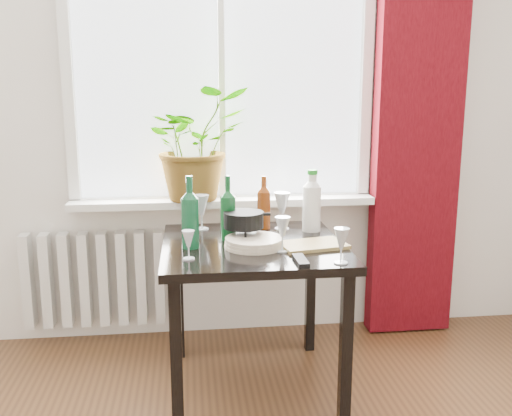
{
  "coord_description": "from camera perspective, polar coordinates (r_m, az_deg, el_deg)",
  "views": [
    {
      "loc": [
        -0.2,
        -1.04,
        1.46
      ],
      "look_at": [
        0.12,
        1.55,
        0.91
      ],
      "focal_mm": 40.0,
      "sensor_mm": 36.0,
      "label": 1
    }
  ],
  "objects": [
    {
      "name": "wineglass_far_right",
      "position": [
        2.41,
        8.52,
        -3.72
      ],
      "size": [
        0.08,
        0.08,
        0.16
      ],
      "primitive_type": null,
      "rotation": [
        0.0,
        0.0,
        -0.27
      ],
      "color": "#B6BDC5",
      "rests_on": "table"
    },
    {
      "name": "cleaning_bottle",
      "position": [
        2.92,
        5.61,
        0.83
      ],
      "size": [
        0.09,
        0.09,
        0.33
      ],
      "primitive_type": null,
      "rotation": [
        0.0,
        0.0,
        0.01
      ],
      "color": "silver",
      "rests_on": "table"
    },
    {
      "name": "curtain",
      "position": [
        3.43,
        15.9,
        8.72
      ],
      "size": [
        0.5,
        0.12,
        2.56
      ],
      "color": "#3C050B",
      "rests_on": "ground"
    },
    {
      "name": "wineglass_front_left",
      "position": [
        2.46,
        -6.76,
        -3.67
      ],
      "size": [
        0.07,
        0.07,
        0.13
      ],
      "primitive_type": null,
      "rotation": [
        0.0,
        0.0,
        -0.32
      ],
      "color": "silver",
      "rests_on": "table"
    },
    {
      "name": "radiator",
      "position": [
        3.45,
        -15.84,
        -6.83
      ],
      "size": [
        0.8,
        0.1,
        0.55
      ],
      "color": "silver",
      "rests_on": "ground"
    },
    {
      "name": "cutting_board",
      "position": [
        2.66,
        5.7,
        -3.69
      ],
      "size": [
        0.33,
        0.25,
        0.02
      ],
      "primitive_type": "cube",
      "rotation": [
        0.0,
        0.0,
        0.2
      ],
      "color": "olive",
      "rests_on": "table"
    },
    {
      "name": "wineglass_back_center",
      "position": [
        2.95,
        2.6,
        -0.24
      ],
      "size": [
        0.11,
        0.11,
        0.2
      ],
      "primitive_type": null,
      "rotation": [
        0.0,
        0.0,
        0.43
      ],
      "color": "silver",
      "rests_on": "table"
    },
    {
      "name": "tv_remote",
      "position": [
        2.42,
        4.49,
        -5.24
      ],
      "size": [
        0.05,
        0.16,
        0.02
      ],
      "primitive_type": "cube",
      "rotation": [
        0.0,
        0.0,
        0.02
      ],
      "color": "black",
      "rests_on": "table"
    },
    {
      "name": "wine_bottle_left",
      "position": [
        2.61,
        -6.63,
        -0.36
      ],
      "size": [
        0.1,
        0.1,
        0.34
      ],
      "primitive_type": null,
      "rotation": [
        0.0,
        0.0,
        -0.27
      ],
      "color": "#0C4223",
      "rests_on": "table"
    },
    {
      "name": "plate_stack",
      "position": [
        2.64,
        -0.19,
        -3.45
      ],
      "size": [
        0.29,
        0.29,
        0.05
      ],
      "primitive_type": "cylinder",
      "rotation": [
        0.0,
        0.0,
        -0.05
      ],
      "color": "beige",
      "rests_on": "table"
    },
    {
      "name": "potted_plant",
      "position": [
        3.19,
        -6.08,
        6.4
      ],
      "size": [
        0.71,
        0.67,
        0.63
      ],
      "primitive_type": "imported",
      "rotation": [
        0.0,
        0.0,
        0.42
      ],
      "color": "#23671B",
      "rests_on": "windowsill"
    },
    {
      "name": "bottle_amber",
      "position": [
        2.96,
        0.78,
        0.64
      ],
      "size": [
        0.07,
        0.07,
        0.28
      ],
      "primitive_type": null,
      "rotation": [
        0.0,
        0.0,
        -0.01
      ],
      "color": "#662A0B",
      "rests_on": "table"
    },
    {
      "name": "window",
      "position": [
        3.27,
        -3.52,
        14.33
      ],
      "size": [
        1.72,
        0.08,
        1.62
      ],
      "color": "white",
      "rests_on": "ground"
    },
    {
      "name": "wineglass_front_right",
      "position": [
        2.56,
        2.66,
        -2.6
      ],
      "size": [
        0.07,
        0.07,
        0.16
      ],
      "primitive_type": null,
      "rotation": [
        0.0,
        0.0,
        -0.08
      ],
      "color": "silver",
      "rests_on": "table"
    },
    {
      "name": "windowsill",
      "position": [
        3.26,
        -3.27,
        0.66
      ],
      "size": [
        1.72,
        0.2,
        0.04
      ],
      "color": "white",
      "rests_on": "ground"
    },
    {
      "name": "table",
      "position": [
        2.74,
        -0.32,
        -5.38
      ],
      "size": [
        0.85,
        0.85,
        0.74
      ],
      "color": "black",
      "rests_on": "ground"
    },
    {
      "name": "wine_bottle_right",
      "position": [
        2.74,
        -2.83,
        0.04
      ],
      "size": [
        0.08,
        0.08,
        0.32
      ],
      "primitive_type": null,
      "rotation": [
        0.0,
        0.0,
        0.15
      ],
      "color": "#0C411B",
      "rests_on": "table"
    },
    {
      "name": "wineglass_back_left",
      "position": [
        2.96,
        -5.47,
        -0.39
      ],
      "size": [
        0.08,
        0.08,
        0.19
      ],
      "primitive_type": null,
      "rotation": [
        0.0,
        0.0,
        0.01
      ],
      "color": "#AFB3BC",
      "rests_on": "table"
    },
    {
      "name": "fondue_pot",
      "position": [
        2.71,
        -1.24,
        -1.91
      ],
      "size": [
        0.27,
        0.26,
        0.15
      ],
      "primitive_type": null,
      "rotation": [
        0.0,
        0.0,
        -0.37
      ],
      "color": "black",
      "rests_on": "table"
    }
  ]
}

